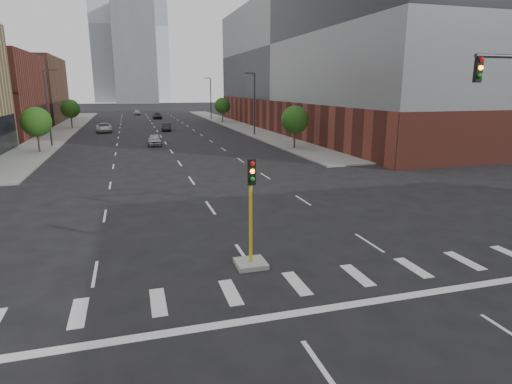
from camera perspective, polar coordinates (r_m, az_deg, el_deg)
name	(u,v)px	position (r m, az deg, el deg)	size (l,w,h in m)	color
sidewalk_left_far	(65,129)	(81.47, -24.07, 7.71)	(5.00, 92.00, 0.15)	gray
sidewalk_right_far	(234,125)	(83.05, -2.90, 8.97)	(5.00, 92.00, 0.15)	gray
building_left_far_b	(7,90)	(101.16, -30.31, 11.66)	(20.00, 24.00, 13.00)	brown
building_right_main	(339,62)	(74.69, 11.04, 16.60)	(24.00, 70.00, 22.00)	brown
tower_left	(115,27)	(228.22, -18.33, 20.18)	(22.00, 22.00, 70.00)	#B2B7BC
tower_right	(149,28)	(268.89, -14.10, 20.45)	(20.00, 20.00, 80.00)	#B2B7BC
tower_mid	(135,53)	(207.06, -15.89, 17.44)	(18.00, 18.00, 44.00)	slate
median_traffic_signal	(251,244)	(17.14, -0.69, -6.89)	(1.20, 1.20, 4.40)	#999993
streetlight_right_a	(254,101)	(64.01, -0.29, 11.99)	(1.60, 0.22, 9.07)	#2D2D30
streetlight_right_b	(210,97)	(98.11, -6.11, 12.54)	(1.60, 0.22, 9.07)	#2D2D30
streetlight_left	(48,105)	(57.23, -25.96, 10.42)	(1.60, 0.22, 9.07)	#2D2D30
tree_left_near	(36,122)	(52.50, -27.26, 8.32)	(3.20, 3.20, 4.85)	#382619
tree_left_far	(70,109)	(82.13, -23.51, 10.14)	(3.20, 3.20, 4.85)	#382619
tree_right_near	(295,120)	(50.09, 5.20, 9.58)	(3.20, 3.20, 4.85)	#382619
tree_right_far	(222,106)	(88.47, -4.50, 11.40)	(3.20, 3.20, 4.85)	#382619
car_near_left	(154,140)	(54.78, -13.41, 6.79)	(1.65, 4.10, 1.40)	#A8A7AC
car_mid_right	(166,127)	(73.10, -11.88, 8.51)	(1.40, 4.02, 1.32)	#222227
car_far_left	(104,128)	(73.54, -19.61, 8.08)	(2.37, 5.15, 1.43)	#B9B9B9
car_deep_right	(157,116)	(101.62, -13.04, 9.85)	(1.86, 4.58, 1.33)	black
car_distant	(137,112)	(117.73, -15.58, 10.20)	(1.56, 3.89, 1.33)	#A5A6A9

